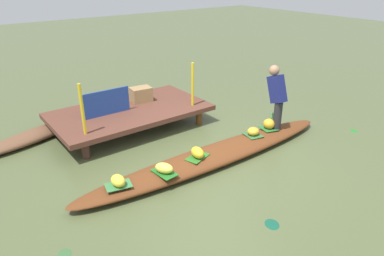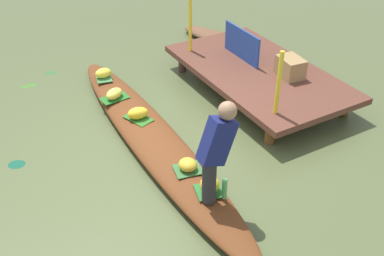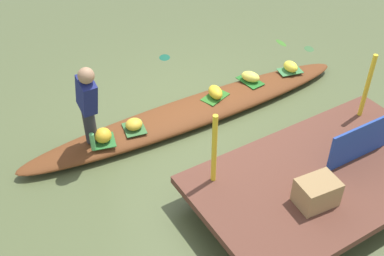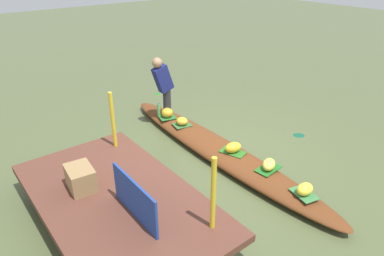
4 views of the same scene
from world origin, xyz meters
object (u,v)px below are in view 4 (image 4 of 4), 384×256
Objects in this scene: banana_bunch_1 at (269,164)px; banana_bunch_3 at (182,121)px; banana_bunch_0 at (305,189)px; banana_bunch_4 at (233,147)px; vendor_person at (163,83)px; vendor_boat at (216,149)px; banana_bunch_2 at (167,113)px; market_banner at (135,199)px; produce_crate at (81,178)px; water_bottle at (159,110)px.

banana_bunch_1 is 1.27× the size of banana_bunch_3.
banana_bunch_0 is 2.82m from banana_bunch_3.
banana_bunch_4 is (-1.37, -0.05, 0.01)m from banana_bunch_3.
banana_bunch_0 is at bearing -179.16° from vendor_person.
vendor_boat is 4.25× the size of vendor_person.
banana_bunch_0 is 3.29m from banana_bunch_2.
vendor_person is (2.68, 0.14, 0.62)m from banana_bunch_1.
banana_bunch_3 is 0.24× the size of market_banner.
banana_bunch_0 is at bearing -178.72° from vendor_boat.
banana_bunch_4 is 0.31× the size of market_banner.
produce_crate is (0.34, 2.49, 0.26)m from banana_bunch_4.
banana_bunch_2 is 3.26m from market_banner.
vendor_person reaches higher than banana_bunch_0.
water_bottle reaches higher than vendor_boat.
banana_bunch_1 is (0.73, -0.10, -0.00)m from banana_bunch_0.
banana_bunch_0 is 1.17× the size of banana_bunch_2.
vendor_boat is at bearing -64.77° from market_banner.
banana_bunch_0 is at bearing -179.32° from banana_bunch_3.
water_bottle is 3.34m from market_banner.
vendor_person is (1.57, 0.05, 0.81)m from vendor_boat.
market_banner reaches higher than banana_bunch_0.
vendor_person is at bearing -56.12° from produce_crate.
banana_bunch_1 is 2.32m from market_banner.
banana_bunch_0 reaches higher than banana_bunch_3.
banana_bunch_2 is at bearing 1.09° from banana_bunch_0.
banana_bunch_0 is 0.61× the size of produce_crate.
banana_bunch_0 is 1.45m from banana_bunch_4.
banana_bunch_2 is 0.88× the size of water_bottle.
banana_bunch_3 is at bearing -46.76° from market_banner.
banana_bunch_2 is 1.84m from banana_bunch_4.
banana_bunch_3 is at bearing -178.44° from vendor_person.
banana_bunch_2 reaches higher than vendor_boat.
water_bottle is at bearing 10.03° from banana_bunch_3.
banana_bunch_0 is 0.90× the size of banana_bunch_4.
banana_bunch_4 is at bearing 6.31° from banana_bunch_1.
banana_bunch_1 is 2.74m from water_bottle.
water_bottle is at bearing 25.71° from banana_bunch_2.
water_bottle reaches higher than banana_bunch_0.
banana_bunch_3 is 2.95m from market_banner.
vendor_person is at bearing 1.92° from banana_bunch_4.
banana_bunch_3 is at bearing 3.53° from banana_bunch_1.
banana_bunch_4 is 1.15× the size of water_bottle.
water_bottle is (0.05, 0.10, -0.57)m from vendor_person.
vendor_person is (0.59, 0.02, 0.62)m from banana_bunch_3.
banana_bunch_4 is at bearing -0.65° from banana_bunch_0.
banana_bunch_0 is 1.03× the size of water_bottle.
banana_bunch_1 is at bearing -176.47° from banana_bunch_3.
water_bottle is at bearing -37.17° from market_banner.
banana_bunch_2 is (1.45, 0.06, 0.21)m from vendor_boat.
banana_bunch_2 is at bearing -58.09° from produce_crate.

